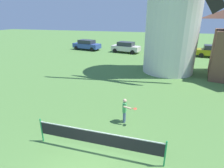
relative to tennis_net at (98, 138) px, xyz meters
name	(u,v)px	position (x,y,z in m)	size (l,w,h in m)	color
tennis_net	(98,138)	(0.00, 0.00, 0.00)	(5.12, 0.06, 1.10)	#238E4C
player_far	(125,109)	(0.54, 2.46, 0.05)	(0.74, 0.51, 1.29)	slate
parked_car_blue	(87,45)	(-9.89, 21.52, 0.13)	(4.71, 2.59, 1.56)	#334C99
parked_car_cream	(126,47)	(-3.36, 20.93, 0.12)	(4.36, 2.52, 1.56)	silver
parked_car_red	(167,49)	(2.46, 20.98, 0.12)	(4.26, 2.28, 1.56)	red
parked_car_mustard	(213,51)	(8.27, 20.91, 0.12)	(4.14, 2.21, 1.56)	#999919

